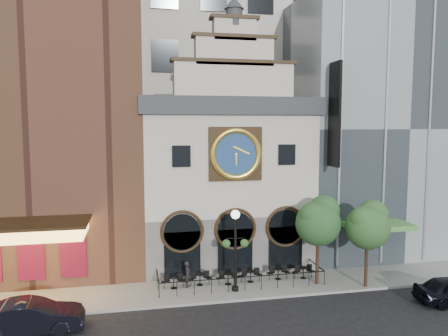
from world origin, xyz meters
The scene contains 18 objects.
ground centered at (0.00, 0.00, 0.00)m, with size 120.00×120.00×0.00m, color black.
sidewalk centered at (0.00, 2.50, 0.07)m, with size 44.00×5.00×0.15m, color gray.
clock_building centered at (0.00, 7.82, 6.69)m, with size 12.60×8.78×18.65m.
theater_building centered at (-13.00, 9.96, 12.60)m, with size 14.00×15.60×25.00m.
retail_building centered at (12.99, 9.99, 10.14)m, with size 14.00×14.40×20.00m.
office_tower centered at (0.00, 20.00, 20.00)m, with size 20.00×16.00×40.00m, color beige.
cafe_railing centered at (0.00, 2.50, 0.60)m, with size 10.60×2.60×0.90m, color black, non-canonical shape.
bistro_0 centered at (-4.32, 2.54, 0.61)m, with size 1.58×0.68×0.90m.
bistro_1 centered at (-2.60, 2.75, 0.61)m, with size 1.58×0.68×0.90m.
bistro_2 centered at (-0.79, 2.53, 0.61)m, with size 1.58×0.68×0.90m.
bistro_3 centered at (0.75, 2.64, 0.61)m, with size 1.58×0.68×0.90m.
bistro_4 centered at (2.70, 2.78, 0.61)m, with size 1.58×0.68×0.90m.
bistro_5 centered at (4.42, 2.60, 0.61)m, with size 1.58×0.68×0.90m.
car_left centered at (-11.86, -1.64, 0.85)m, with size 1.80×5.15×1.70m, color black.
pedestrian centered at (-3.41, 2.57, 0.99)m, with size 0.61×0.40×1.68m, color black.
lamppost centered at (-0.58, 1.38, 3.32)m, with size 1.63×0.67×5.12m.
tree_left centered at (4.96, 1.52, 4.40)m, with size 3.01×2.90×5.79m.
tree_right centered at (7.82, 0.44, 4.24)m, with size 2.90×2.79×5.58m.
Camera 1 is at (-6.56, -24.28, 10.57)m, focal length 35.00 mm.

